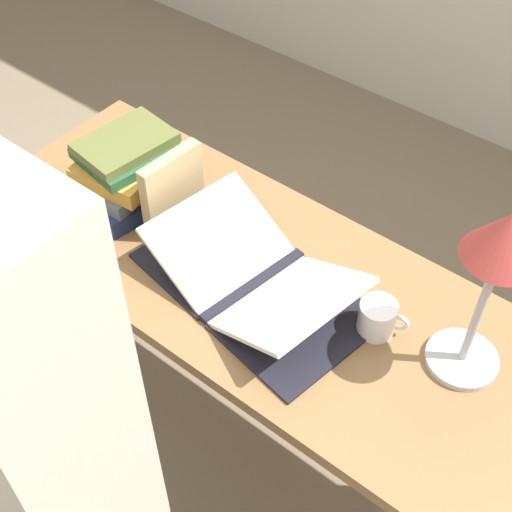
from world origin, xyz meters
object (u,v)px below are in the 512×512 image
book_standing_upright (173,191)px  coffee_mug (378,318)px  open_book (253,278)px  reading_lamp (499,258)px  book_stack_tall (130,170)px  person_reader (52,486)px

book_standing_upright → coffee_mug: 0.57m
coffee_mug → open_book: bearing=-165.3°
reading_lamp → book_stack_tall: bearing=-176.0°
book_stack_tall → reading_lamp: reading_lamp is taller
open_book → book_standing_upright: size_ratio=2.85×
book_standing_upright → person_reader: 0.75m
book_standing_upright → open_book: bearing=-5.4°
coffee_mug → person_reader: person_reader is taller
coffee_mug → person_reader: size_ratio=0.06×
book_stack_tall → person_reader: bearing=-53.9°
open_book → book_stack_tall: size_ratio=2.05×
book_stack_tall → coffee_mug: size_ratio=2.70×
book_stack_tall → reading_lamp: size_ratio=0.67×
open_book → book_standing_upright: book_standing_upright is taller
person_reader → coffee_mug: bearing=-108.4°
person_reader → reading_lamp: bearing=-119.6°
open_book → reading_lamp: size_ratio=1.37×
open_book → book_stack_tall: (-0.44, 0.05, 0.05)m
open_book → coffee_mug: (0.28, 0.07, 0.01)m
book_standing_upright → reading_lamp: 0.78m
coffee_mug → reading_lamp: bearing=12.4°
reading_lamp → open_book: bearing=-166.2°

